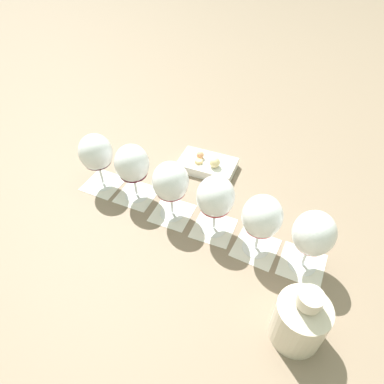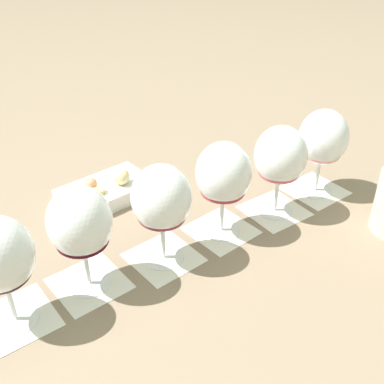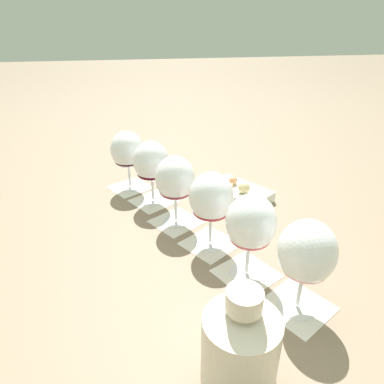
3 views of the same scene
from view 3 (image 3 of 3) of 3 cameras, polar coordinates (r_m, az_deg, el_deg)
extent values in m
plane|color=#7F6B56|center=(0.81, -0.10, -6.61)|extent=(8.00, 8.00, 0.00)
cube|color=silver|center=(0.65, 17.07, -17.77)|extent=(0.14, 0.14, 0.00)
cube|color=silver|center=(0.70, 9.04, -13.23)|extent=(0.14, 0.14, 0.00)
cube|color=silver|center=(0.77, 3.00, -8.60)|extent=(0.14, 0.14, 0.00)
cube|color=silver|center=(0.85, -2.66, -4.94)|extent=(0.14, 0.14, 0.00)
cube|color=silver|center=(0.95, -6.45, -1.49)|extent=(0.14, 0.14, 0.00)
cube|color=silver|center=(1.03, -10.22, 0.79)|extent=(0.14, 0.14, 0.00)
cylinder|color=white|center=(0.65, 17.11, -17.53)|extent=(0.07, 0.07, 0.01)
cylinder|color=white|center=(0.63, 17.56, -15.20)|extent=(0.01, 0.01, 0.07)
ellipsoid|color=white|center=(0.58, 18.63, -9.36)|extent=(0.09, 0.09, 0.11)
ellipsoid|color=pink|center=(0.60, 18.21, -11.69)|extent=(0.08, 0.08, 0.03)
cylinder|color=white|center=(0.70, 9.06, -13.00)|extent=(0.07, 0.07, 0.01)
cylinder|color=white|center=(0.67, 9.28, -10.69)|extent=(0.01, 0.01, 0.07)
ellipsoid|color=white|center=(0.63, 9.80, -5.01)|extent=(0.09, 0.09, 0.11)
ellipsoid|color=#C94F59|center=(0.65, 9.58, -7.39)|extent=(0.08, 0.08, 0.03)
cylinder|color=white|center=(0.77, 3.00, -8.37)|extent=(0.07, 0.07, 0.01)
cylinder|color=white|center=(0.75, 3.07, -6.16)|extent=(0.01, 0.01, 0.07)
ellipsoid|color=white|center=(0.71, 3.22, -0.83)|extent=(0.09, 0.09, 0.11)
ellipsoid|color=#A32D38|center=(0.72, 3.15, -3.17)|extent=(0.08, 0.08, 0.03)
cylinder|color=white|center=(0.84, -2.67, -4.73)|extent=(0.07, 0.07, 0.01)
cylinder|color=white|center=(0.83, -2.72, -2.64)|extent=(0.01, 0.01, 0.07)
ellipsoid|color=white|center=(0.79, -2.84, 2.31)|extent=(0.09, 0.09, 0.11)
ellipsoid|color=maroon|center=(0.81, -2.79, 0.22)|extent=(0.08, 0.08, 0.03)
cylinder|color=white|center=(0.94, -6.46, -1.29)|extent=(0.07, 0.07, 0.01)
cylinder|color=white|center=(0.93, -6.57, 0.63)|extent=(0.01, 0.01, 0.07)
ellipsoid|color=white|center=(0.90, -6.83, 5.13)|extent=(0.09, 0.09, 0.11)
ellipsoid|color=#3D0514|center=(0.91, -6.71, 3.13)|extent=(0.08, 0.08, 0.03)
cylinder|color=white|center=(1.03, -10.24, 0.98)|extent=(0.07, 0.07, 0.01)
cylinder|color=white|center=(1.02, -10.40, 2.77)|extent=(0.01, 0.01, 0.07)
ellipsoid|color=white|center=(0.99, -10.77, 6.92)|extent=(0.09, 0.09, 0.11)
ellipsoid|color=black|center=(1.00, -10.62, 5.28)|extent=(0.08, 0.08, 0.03)
cylinder|color=beige|center=(0.50, 7.97, -24.58)|extent=(0.10, 0.10, 0.11)
cone|color=beige|center=(0.46, 8.50, -19.53)|extent=(0.10, 0.10, 0.02)
cylinder|color=beige|center=(0.44, 8.71, -17.42)|extent=(0.05, 0.05, 0.03)
cube|color=white|center=(0.96, 7.76, -0.12)|extent=(0.20, 0.18, 0.03)
sphere|color=tan|center=(0.97, 6.88, 1.93)|extent=(0.02, 0.02, 0.02)
cylinder|color=#DBB775|center=(0.95, 6.17, 1.11)|extent=(0.02, 0.02, 0.01)
sphere|color=beige|center=(0.92, 8.65, 0.74)|extent=(0.03, 0.03, 0.03)
camera|label=1|loc=(0.37, -90.21, 48.29)|focal=32.00mm
camera|label=2|loc=(0.91, -49.93, 22.81)|focal=45.00mm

